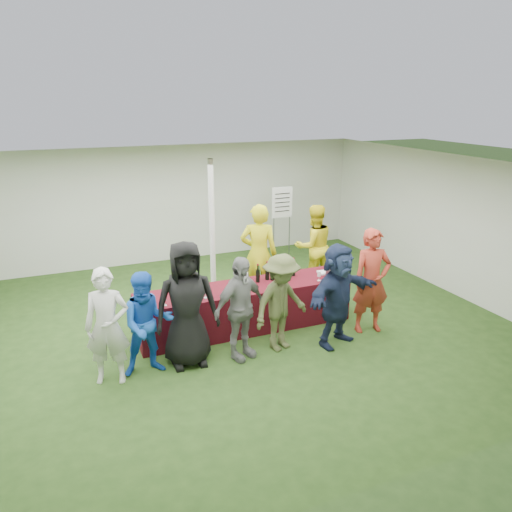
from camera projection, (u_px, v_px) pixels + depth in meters
name	position (u px, v px, depth m)	size (l,w,h in m)	color
ground	(208.00, 331.00, 8.36)	(60.00, 60.00, 0.00)	#284719
tent	(212.00, 233.00, 9.18)	(10.00, 10.00, 10.00)	white
serving_table	(245.00, 307.00, 8.36)	(3.60, 0.80, 0.75)	#53091A
wine_bottles	(277.00, 272.00, 8.56)	(0.77, 0.17, 0.32)	black
wine_glasses	(221.00, 290.00, 7.80)	(2.72, 0.13, 0.16)	silver
water_bottle	(246.00, 278.00, 8.31)	(0.07, 0.07, 0.23)	silver
bar_towel	(325.00, 272.00, 8.85)	(0.25, 0.18, 0.03)	white
dump_bucket	(332.00, 273.00, 8.59)	(0.24, 0.24, 0.18)	slate
wine_list_sign	(282.00, 208.00, 11.34)	(0.50, 0.03, 1.80)	slate
staff_pourer	(259.00, 254.00, 9.27)	(0.69, 0.45, 1.89)	yellow
staff_back	(314.00, 246.00, 10.09)	(0.83, 0.64, 1.70)	yellow
customer_0	(107.00, 327.00, 6.65)	(0.59, 0.39, 1.63)	silver
customer_1	(148.00, 324.00, 6.89)	(0.73, 0.57, 1.50)	blue
customer_2	(187.00, 304.00, 7.08)	(0.91, 0.59, 1.86)	black
customer_3	(240.00, 309.00, 7.28)	(0.93, 0.39, 1.58)	gray
customer_4	(281.00, 303.00, 7.55)	(0.99, 0.57, 1.53)	#4B522C
customer_5	(338.00, 295.00, 7.69)	(1.52, 0.49, 1.64)	#1B2644
customer_6	(372.00, 281.00, 8.12)	(0.64, 0.42, 1.75)	#A73221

